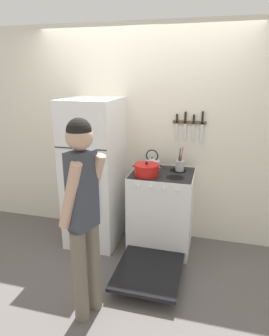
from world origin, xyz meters
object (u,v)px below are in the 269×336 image
Objects in this scene: stove_range at (161,212)px; utensil_jar at (180,165)px; dutch_oven_pot at (147,170)px; tea_kettle at (152,163)px; refrigerator at (94,173)px; person at (83,212)px.

utensil_jar is (0.18, 0.17, 0.54)m from stove_range.
stove_range is 0.56m from dutch_oven_pot.
stove_range is 0.58m from tea_kettle.
utensil_jar reaches higher than dutch_oven_pot.
tea_kettle is (-0.15, 0.16, 0.54)m from stove_range.
utensil_jar is (0.99, 0.17, 0.13)m from refrigerator.
utensil_jar is at bearing -4.90° from person.
stove_range is 4.31× the size of dutch_oven_pot.
person reaches higher than dutch_oven_pot.
refrigerator is 0.91m from stove_range.
utensil_jar reaches higher than stove_range.
refrigerator is at bearing 37.39° from person.
utensil_jar is at bearing 43.41° from stove_range.
stove_range is at bearing 27.51° from dutch_oven_pot.
tea_kettle is 0.85× the size of utensil_jar.
person reaches higher than utensil_jar.
stove_range is 4.86× the size of utensil_jar.
dutch_oven_pot is 0.24m from tea_kettle.
person is at bearing -101.39° from tea_kettle.
dutch_oven_pot is at bearing -92.96° from tea_kettle.
refrigerator is 1.28× the size of stove_range.
utensil_jar is at bearing 9.52° from refrigerator.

